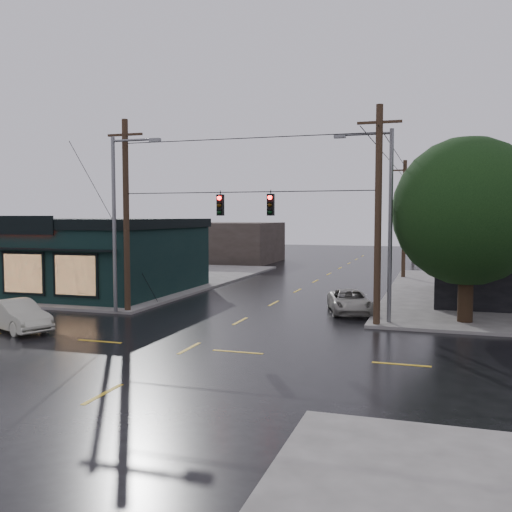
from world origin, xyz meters
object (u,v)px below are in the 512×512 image
(utility_pole_nw, at_px, (128,313))
(sedan_cream, at_px, (16,315))
(corner_tree, at_px, (468,212))
(suv_silver, at_px, (350,301))
(utility_pole_ne, at_px, (376,327))

(utility_pole_nw, bearing_deg, sedan_cream, -111.50)
(corner_tree, height_order, utility_pole_nw, corner_tree)
(corner_tree, bearing_deg, suv_silver, 163.53)
(utility_pole_ne, relative_size, sedan_cream, 2.41)
(sedan_cream, xyz_separation_m, suv_silver, (13.51, 9.27, -0.08))
(corner_tree, relative_size, sedan_cream, 2.06)
(corner_tree, height_order, sedan_cream, corner_tree)
(corner_tree, distance_m, suv_silver, 7.57)
(sedan_cream, relative_size, suv_silver, 0.95)
(utility_pole_ne, relative_size, suv_silver, 2.30)
(utility_pole_nw, relative_size, suv_silver, 2.30)
(utility_pole_nw, distance_m, suv_silver, 11.81)
(corner_tree, xyz_separation_m, suv_silver, (-5.67, 1.68, -4.72))
(utility_pole_ne, height_order, suv_silver, utility_pole_ne)
(sedan_cream, bearing_deg, utility_pole_ne, -44.65)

